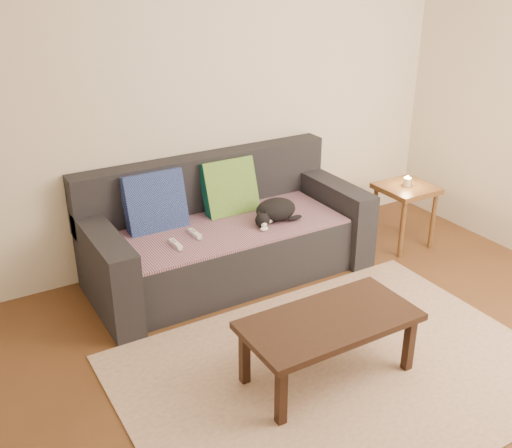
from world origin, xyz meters
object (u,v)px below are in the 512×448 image
(sofa, at_px, (226,237))
(wii_remote_b, at_px, (195,234))
(wii_remote_a, at_px, (176,244))
(side_table, at_px, (406,197))
(cat, at_px, (275,211))
(coffee_table, at_px, (330,326))

(sofa, height_order, wii_remote_b, sofa)
(wii_remote_a, xyz_separation_m, wii_remote_b, (0.19, 0.09, 0.00))
(wii_remote_a, relative_size, side_table, 0.28)
(cat, distance_m, coffee_table, 1.31)
(wii_remote_a, xyz_separation_m, coffee_table, (0.41, -1.21, -0.10))
(wii_remote_a, xyz_separation_m, side_table, (2.01, -0.11, -0.02))
(sofa, bearing_deg, cat, -28.80)
(cat, bearing_deg, wii_remote_a, -167.27)
(wii_remote_a, bearing_deg, sofa, -69.66)
(cat, xyz_separation_m, side_table, (1.19, -0.14, -0.08))
(cat, bearing_deg, coffee_table, -97.10)
(cat, height_order, wii_remote_b, cat)
(wii_remote_a, height_order, side_table, side_table)
(cat, distance_m, side_table, 1.21)
(sofa, xyz_separation_m, cat, (0.33, -0.18, 0.21))
(sofa, distance_m, wii_remote_a, 0.55)
(wii_remote_a, height_order, wii_remote_b, same)
(wii_remote_b, height_order, side_table, side_table)
(side_table, bearing_deg, cat, 173.49)
(sofa, height_order, side_table, sofa)
(sofa, xyz_separation_m, coffee_table, (-0.08, -1.41, 0.05))
(wii_remote_b, relative_size, side_table, 0.28)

